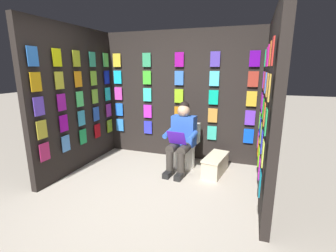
{
  "coord_description": "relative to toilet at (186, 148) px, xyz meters",
  "views": [
    {
      "loc": [
        -1.31,
        2.33,
        1.74
      ],
      "look_at": [
        -0.1,
        -1.14,
        0.85
      ],
      "focal_mm": 25.79,
      "sensor_mm": 36.0,
      "label": 1
    }
  ],
  "objects": [
    {
      "name": "ground_plane",
      "position": [
        0.25,
        1.67,
        -0.33
      ],
      "size": [
        30.0,
        30.0,
        0.0
      ],
      "primitive_type": "plane",
      "color": "#B2A899"
    },
    {
      "name": "display_wall_back",
      "position": [
        0.25,
        -0.46,
        0.88
      ],
      "size": [
        3.09,
        0.14,
        2.42
      ],
      "color": "black",
      "rests_on": "ground"
    },
    {
      "name": "person_reading",
      "position": [
        0.02,
        0.23,
        0.27
      ],
      "size": [
        0.55,
        0.71,
        1.19
      ],
      "rotation": [
        0.0,
        0.0,
        -0.08
      ],
      "color": "blue",
      "rests_on": "ground"
    },
    {
      "name": "display_wall_right",
      "position": [
        1.79,
        0.63,
        0.88
      ],
      "size": [
        0.14,
        2.07,
        2.42
      ],
      "color": "black",
      "rests_on": "ground"
    },
    {
      "name": "display_wall_left",
      "position": [
        -1.29,
        0.63,
        0.88
      ],
      "size": [
        0.14,
        2.07,
        2.42
      ],
      "color": "black",
      "rests_on": "ground"
    },
    {
      "name": "toilet",
      "position": [
        0.0,
        0.0,
        0.0
      ],
      "size": [
        0.42,
        0.57,
        0.77
      ],
      "rotation": [
        0.0,
        0.0,
        -0.08
      ],
      "color": "white",
      "rests_on": "ground"
    },
    {
      "name": "comic_longbox_near",
      "position": [
        -0.57,
        0.17,
        -0.17
      ],
      "size": [
        0.39,
        0.72,
        0.31
      ],
      "rotation": [
        0.0,
        0.0,
        -0.16
      ],
      "color": "beige",
      "rests_on": "ground"
    }
  ]
}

